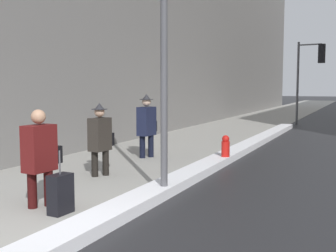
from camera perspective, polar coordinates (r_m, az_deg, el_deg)
ground_plane at (r=5.50m, az=-14.53°, el=-14.77°), size 160.00×160.00×0.00m
sidewalk_slab at (r=19.78m, az=9.35°, el=-0.11°), size 4.00×80.00×0.01m
snow_bank_curb at (r=11.56m, az=8.90°, el=-3.58°), size 0.52×17.21×0.18m
lamp_post at (r=7.21m, az=-0.55°, el=15.95°), size 0.28×0.28×5.41m
traffic_light_near at (r=21.68m, az=18.93°, el=7.86°), size 1.31×0.33×4.04m
pedestrian_in_glasses at (r=6.78m, az=-16.94°, el=-3.60°), size 0.32×0.71×1.53m
pedestrian_in_fedora at (r=8.85m, az=-9.16°, el=-1.44°), size 0.33×0.69×1.54m
pedestrian_with_shoulder_bag at (r=11.03m, az=-2.89°, el=0.37°), size 0.36×0.74×1.68m
rolling_suitcase at (r=6.44m, az=-14.36°, el=-8.95°), size 0.24×0.37×0.95m
fire_hydrant at (r=10.32m, az=7.80°, el=-3.20°), size 0.20×0.20×0.70m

